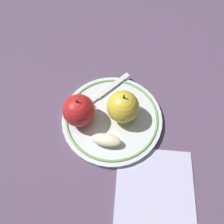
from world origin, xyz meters
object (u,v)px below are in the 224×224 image
object	(u,v)px
fork	(102,94)
napkin_folded	(155,188)
apple_red_whole	(123,107)
apple_slice_front	(106,140)
plate	(112,118)
apple_second_whole	(79,111)

from	to	relation	value
fork	napkin_folded	distance (m)	0.23
apple_red_whole	napkin_folded	distance (m)	0.17
apple_red_whole	apple_slice_front	size ratio (longest dim) A/B	1.23
plate	fork	size ratio (longest dim) A/B	1.27
apple_slice_front	napkin_folded	bearing A→B (deg)	147.00
apple_red_whole	napkin_folded	size ratio (longest dim) A/B	0.49
plate	apple_red_whole	distance (m)	0.05
plate	apple_red_whole	world-z (taller)	apple_red_whole
fork	napkin_folded	bearing A→B (deg)	74.98
plate	apple_slice_front	distance (m)	0.06
plate	apple_slice_front	world-z (taller)	apple_slice_front
plate	apple_red_whole	bearing A→B (deg)	171.97
apple_second_whole	napkin_folded	world-z (taller)	apple_second_whole
apple_second_whole	apple_slice_front	bearing A→B (deg)	116.75
plate	napkin_folded	xyz separation A→B (m)	(-0.03, 0.17, -0.01)
apple_red_whole	apple_second_whole	bearing A→B (deg)	-13.16
fork	apple_red_whole	bearing A→B (deg)	88.40
apple_red_whole	apple_second_whole	distance (m)	0.09
apple_red_whole	plate	bearing A→B (deg)	-8.03
apple_red_whole	napkin_folded	xyz separation A→B (m)	(-0.01, 0.16, -0.05)
apple_slice_front	napkin_folded	xyz separation A→B (m)	(-0.06, 0.11, -0.02)
apple_red_whole	apple_slice_front	world-z (taller)	apple_red_whole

